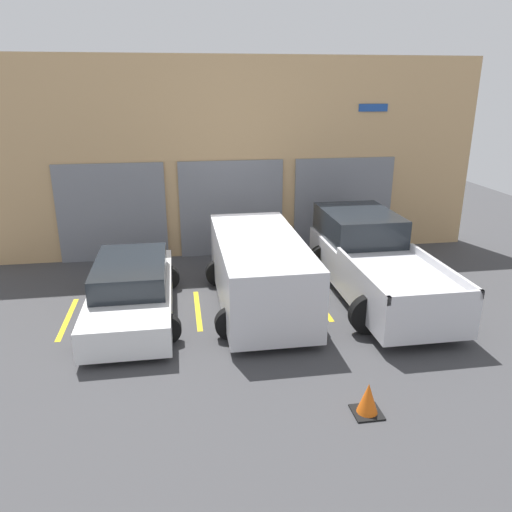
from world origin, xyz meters
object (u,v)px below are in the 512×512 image
at_px(sedan_side, 259,270).
at_px(traffic_cone, 368,400).
at_px(pickup_truck, 373,261).
at_px(sedan_white, 132,290).

xyz_separation_m(sedan_side, traffic_cone, (1.05, -4.36, -0.67)).
relative_size(pickup_truck, traffic_cone, 10.09).
distance_m(pickup_truck, sedan_white, 5.91).
bearing_deg(sedan_white, traffic_cone, -47.69).
xyz_separation_m(sedan_white, sedan_side, (2.95, -0.03, 0.32)).
relative_size(sedan_white, sedan_side, 0.98).
relative_size(sedan_side, traffic_cone, 8.68).
height_order(sedan_white, sedan_side, sedan_side).
height_order(pickup_truck, sedan_white, pickup_truck).
distance_m(pickup_truck, traffic_cone, 5.11).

